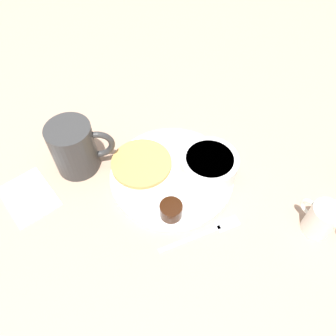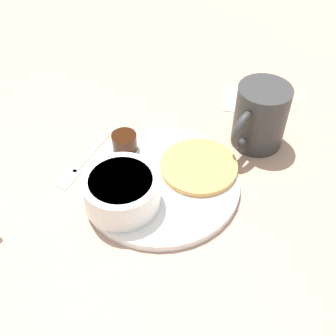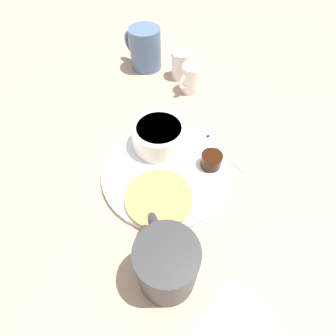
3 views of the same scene
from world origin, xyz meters
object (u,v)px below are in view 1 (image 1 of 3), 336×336
at_px(bowl, 209,166).
at_px(coffee_mug, 75,148).
at_px(creamer_pitcher_near, 321,219).
at_px(fork, 209,231).
at_px(plate, 172,175).

xyz_separation_m(bowl, coffee_mug, (-0.13, -0.21, 0.01)).
xyz_separation_m(creamer_pitcher_near, fork, (-0.07, -0.17, -0.03)).
bearing_deg(plate, fork, 4.53).
relative_size(plate, fork, 1.56).
relative_size(creamer_pitcher_near, fork, 0.48).
distance_m(coffee_mug, creamer_pitcher_near, 0.45).
distance_m(plate, coffee_mug, 0.19).
height_order(coffee_mug, creamer_pitcher_near, coffee_mug).
bearing_deg(creamer_pitcher_near, bowl, -145.60).
relative_size(bowl, fork, 0.70).
bearing_deg(fork, coffee_mug, -145.18).
bearing_deg(bowl, fork, -26.35).
xyz_separation_m(bowl, creamer_pitcher_near, (0.17, 0.12, -0.00)).
relative_size(plate, bowl, 2.23).
distance_m(bowl, creamer_pitcher_near, 0.21).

